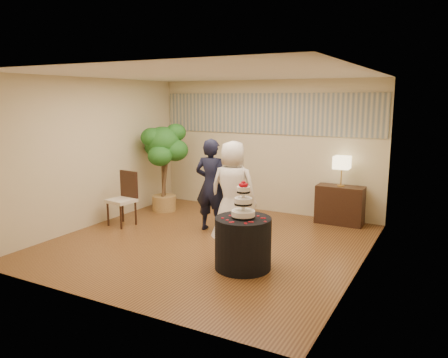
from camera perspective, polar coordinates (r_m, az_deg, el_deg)
The scene contains 15 objects.
floor at distance 7.49m, azimuth -2.15°, elevation -8.35°, with size 5.00×5.00×0.00m, color brown.
ceiling at distance 7.10m, azimuth -2.30°, elevation 13.56°, with size 5.00×5.00×0.00m, color white.
wall_back at distance 9.39m, azimuth 5.56°, elevation 4.22°, with size 5.00×0.06×2.80m, color beige.
wall_front at distance 5.20m, azimuth -16.33°, elevation -1.26°, with size 5.00×0.06×2.80m, color beige.
wall_left at distance 8.69m, azimuth -16.60°, elevation 3.33°, with size 0.06×5.00×2.80m, color beige.
wall_right at distance 6.29m, azimuth 17.82°, elevation 0.66°, with size 0.06×5.00×2.80m, color beige.
mural_border at distance 9.32m, azimuth 5.59°, elevation 8.49°, with size 4.90×0.02×0.85m, color gray.
groom at distance 7.99m, azimuth -1.67°, elevation -0.80°, with size 0.62×0.41×1.71m, color black.
bride at distance 7.69m, azimuth 1.15°, elevation -1.28°, with size 0.83×0.78×1.70m, color white.
cake_table at distance 6.32m, azimuth 2.49°, elevation -8.37°, with size 0.81×0.81×0.75m, color black.
wedding_cake at distance 6.15m, azimuth 2.54°, elevation -2.68°, with size 0.34×0.34×0.54m, color white, non-canonical shape.
console at distance 8.80m, azimuth 14.89°, elevation -3.29°, with size 0.90×0.40×0.75m, color black.
table_lamp at distance 8.67m, azimuth 15.09°, elevation 0.99°, with size 0.29×0.29×0.58m, color beige, non-canonical shape.
ficus_tree at distance 9.48m, azimuth -7.93°, elevation 1.58°, with size 0.92×0.92×1.93m, color #22611E, non-canonical shape.
side_chair at distance 8.59m, azimuth -13.27°, elevation -2.56°, with size 0.48×0.50×1.04m, color black, non-canonical shape.
Camera 1 is at (3.60, -6.11, 2.42)m, focal length 35.00 mm.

